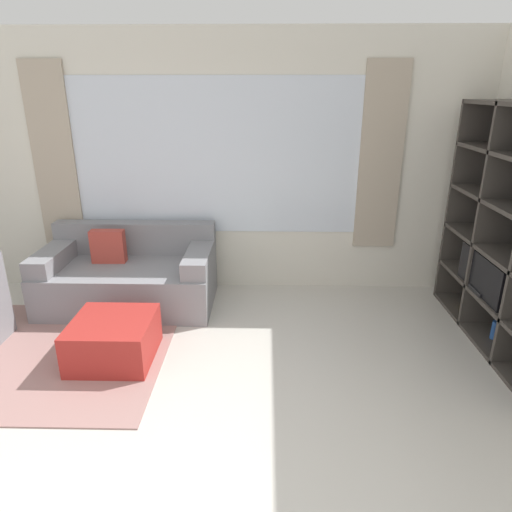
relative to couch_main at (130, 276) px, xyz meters
The scene contains 5 objects.
ground_plane 2.65m from the couch_main, 70.34° to the right, with size 16.00×16.00×0.00m, color beige.
wall_back 1.47m from the couch_main, 29.96° to the left, with size 6.78×0.11×2.70m.
area_rug 1.16m from the couch_main, 115.78° to the right, with size 2.11×1.79×0.01m, color gray.
couch_main is the anchor object (origin of this frame).
ottoman 1.08m from the couch_main, 81.42° to the right, with size 0.65×0.65×0.36m.
Camera 1 is at (0.53, -1.84, 2.14)m, focal length 32.00 mm.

